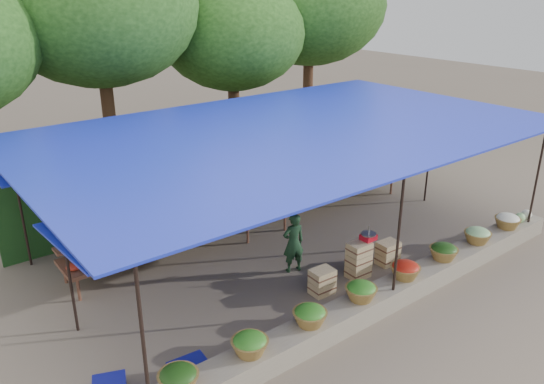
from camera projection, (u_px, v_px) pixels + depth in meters
ground at (291, 250)px, 11.91m from camera, size 60.00×60.00×0.00m
stone_curb at (386, 296)px, 9.82m from camera, size 10.60×0.55×0.40m
stall_canopy at (291, 134)px, 10.98m from camera, size 10.80×6.60×2.82m
produce_baskets at (384, 280)px, 9.63m from camera, size 8.98×0.58×0.34m
netting_backdrop at (214, 163)px, 13.77m from camera, size 10.60×0.06×2.50m
tree_row at (169, 17)px, 14.95m from camera, size 16.51×5.50×7.12m
fruit_table_left at (161, 235)px, 11.26m from camera, size 4.21×0.95×0.93m
fruit_table_right at (331, 184)px, 14.11m from camera, size 4.21×0.95×0.93m
crate_counter at (357, 264)px, 10.71m from camera, size 2.37×0.36×0.77m
weighing_scale at (368, 236)px, 10.67m from camera, size 0.30×0.30×0.32m
vendor_seated at (293, 243)px, 10.84m from camera, size 0.53×0.41×1.29m
customer_left at (110, 232)px, 10.91m from camera, size 0.90×0.77×1.63m
customer_mid at (305, 172)px, 14.20m from camera, size 1.14×0.66×1.75m
customer_right at (366, 157)px, 15.69m from camera, size 0.91×0.95×1.59m
blue_crate_front at (189, 372)px, 7.93m from camera, size 0.59×0.45×0.34m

